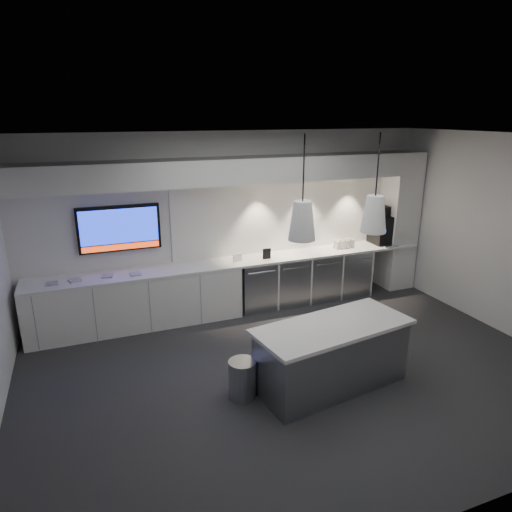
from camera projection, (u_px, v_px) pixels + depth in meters
name	position (u px, v px, depth m)	size (l,w,h in m)	color
floor	(297.00, 372.00, 6.01)	(7.00, 7.00, 0.00)	#2E2E30
ceiling	(304.00, 138.00, 5.11)	(7.00, 7.00, 0.00)	black
wall_back	(234.00, 221.00, 7.78)	(7.00, 7.00, 0.00)	white
wall_front	(454.00, 365.00, 3.34)	(7.00, 7.00, 0.00)	white
wall_right	(511.00, 237.00, 6.78)	(7.00, 7.00, 0.00)	white
back_counter	(241.00, 261.00, 7.68)	(6.80, 0.65, 0.04)	white
left_base_cabinets	(137.00, 301.00, 7.20)	(3.30, 0.63, 0.86)	white
fridge_unit_a	(255.00, 285.00, 7.90)	(0.60, 0.61, 0.85)	#969A9E
fridge_unit_b	(288.00, 280.00, 8.12)	(0.60, 0.61, 0.85)	#969A9E
fridge_unit_c	(319.00, 276.00, 8.34)	(0.60, 0.61, 0.85)	#969A9E
fridge_unit_d	(349.00, 271.00, 8.56)	(0.60, 0.61, 0.85)	#969A9E
backsplash	(298.00, 213.00, 8.17)	(4.60, 0.03, 1.30)	white
soffit	(240.00, 170.00, 7.25)	(6.90, 0.60, 0.40)	white
column	(398.00, 221.00, 8.69)	(0.55, 0.55, 2.60)	white
wall_tv	(119.00, 228.00, 7.06)	(1.25, 0.07, 0.72)	black
island	(332.00, 355.00, 5.62)	(2.05, 1.12, 0.83)	#969A9E
bin	(242.00, 379.00, 5.43)	(0.34, 0.34, 0.47)	#969A9E
coffee_machine	(383.00, 228.00, 8.60)	(0.41, 0.57, 0.71)	black
sign_black	(267.00, 254.00, 7.72)	(0.14, 0.02, 0.18)	black
sign_white	(237.00, 258.00, 7.56)	(0.18, 0.02, 0.14)	white
cup_cluster	(344.00, 244.00, 8.35)	(0.38, 0.18, 0.15)	silver
tray_a	(52.00, 284.00, 6.58)	(0.16, 0.16, 0.03)	#AEAEAE
tray_b	(75.00, 280.00, 6.71)	(0.16, 0.16, 0.03)	#AEAEAE
tray_c	(107.00, 276.00, 6.89)	(0.16, 0.16, 0.03)	#AEAEAE
tray_d	(135.00, 274.00, 6.97)	(0.16, 0.16, 0.03)	#AEAEAE
pendant_left	(302.00, 221.00, 4.94)	(0.30, 0.30, 1.13)	white
pendant_right	(374.00, 214.00, 5.26)	(0.30, 0.30, 1.13)	white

